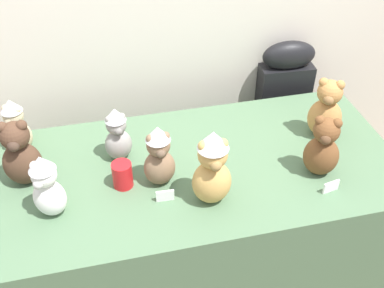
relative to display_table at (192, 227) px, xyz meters
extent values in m
cube|color=#4C6B4C|center=(0.00, 0.00, 0.00)|extent=(1.76, 0.83, 0.77)
cube|color=black|center=(0.64, 0.54, 0.05)|extent=(0.29, 0.14, 0.87)
ellipsoid|color=black|center=(0.64, 0.54, 0.55)|extent=(0.29, 0.14, 0.15)
ellipsoid|color=white|center=(-0.57, -0.13, 0.46)|extent=(0.16, 0.15, 0.15)
sphere|color=white|center=(-0.57, -0.13, 0.58)|extent=(0.09, 0.09, 0.09)
sphere|color=white|center=(-0.59, -0.12, 0.61)|extent=(0.03, 0.03, 0.03)
sphere|color=white|center=(-0.54, -0.15, 0.61)|extent=(0.03, 0.03, 0.03)
sphere|color=#B4B3AF|center=(-0.59, -0.17, 0.57)|extent=(0.04, 0.04, 0.04)
cone|color=silver|center=(-0.57, -0.13, 0.63)|extent=(0.10, 0.10, 0.06)
ellipsoid|color=gray|center=(-0.29, 0.13, 0.46)|extent=(0.13, 0.11, 0.14)
sphere|color=gray|center=(-0.29, 0.13, 0.56)|extent=(0.08, 0.08, 0.08)
sphere|color=gray|center=(-0.31, 0.12, 0.59)|extent=(0.03, 0.03, 0.03)
sphere|color=gray|center=(-0.26, 0.13, 0.59)|extent=(0.03, 0.03, 0.03)
sphere|color=slate|center=(-0.28, 0.09, 0.55)|extent=(0.04, 0.04, 0.04)
cone|color=silver|center=(-0.29, 0.13, 0.61)|extent=(0.09, 0.09, 0.05)
ellipsoid|color=brown|center=(0.50, -0.15, 0.47)|extent=(0.18, 0.17, 0.17)
sphere|color=brown|center=(0.50, -0.15, 0.60)|extent=(0.10, 0.10, 0.10)
sphere|color=brown|center=(0.47, -0.14, 0.64)|extent=(0.04, 0.04, 0.04)
sphere|color=brown|center=(0.53, -0.17, 0.64)|extent=(0.04, 0.04, 0.04)
sphere|color=brown|center=(0.48, -0.19, 0.59)|extent=(0.04, 0.04, 0.04)
ellipsoid|color=#7F6047|center=(-0.15, -0.06, 0.46)|extent=(0.13, 0.11, 0.15)
sphere|color=#7F6047|center=(-0.15, -0.06, 0.58)|extent=(0.09, 0.09, 0.09)
sphere|color=#7F6047|center=(-0.17, -0.06, 0.61)|extent=(0.03, 0.03, 0.03)
sphere|color=#7F6047|center=(-0.12, -0.06, 0.61)|extent=(0.03, 0.03, 0.03)
sphere|color=brown|center=(-0.14, -0.10, 0.57)|extent=(0.04, 0.04, 0.04)
cone|color=silver|center=(-0.15, -0.06, 0.63)|extent=(0.10, 0.10, 0.06)
ellipsoid|color=#CCB78E|center=(-0.70, 0.28, 0.46)|extent=(0.15, 0.14, 0.14)
sphere|color=#CCB78E|center=(-0.70, 0.28, 0.56)|extent=(0.09, 0.09, 0.09)
sphere|color=#CCB78E|center=(-0.72, 0.30, 0.60)|extent=(0.03, 0.03, 0.03)
sphere|color=#CCB78E|center=(-0.68, 0.27, 0.60)|extent=(0.03, 0.03, 0.03)
sphere|color=#9D8E71|center=(-0.71, 0.25, 0.56)|extent=(0.04, 0.04, 0.04)
cone|color=silver|center=(-0.70, 0.28, 0.61)|extent=(0.09, 0.09, 0.06)
ellipsoid|color=#4C3323|center=(-0.67, 0.06, 0.48)|extent=(0.16, 0.14, 0.19)
sphere|color=#4C3323|center=(-0.67, 0.06, 0.62)|extent=(0.11, 0.11, 0.11)
sphere|color=#4C3323|center=(-0.70, 0.07, 0.66)|extent=(0.04, 0.04, 0.04)
sphere|color=#4C3323|center=(-0.63, 0.06, 0.66)|extent=(0.04, 0.04, 0.04)
sphere|color=#412E23|center=(-0.67, 0.02, 0.61)|extent=(0.05, 0.05, 0.05)
ellipsoid|color=#B27A42|center=(0.62, 0.08, 0.48)|extent=(0.19, 0.18, 0.18)
sphere|color=#B27A42|center=(0.62, 0.08, 0.61)|extent=(0.11, 0.11, 0.11)
sphere|color=#B27A42|center=(0.59, 0.10, 0.66)|extent=(0.04, 0.04, 0.04)
sphere|color=#B27A42|center=(0.65, 0.06, 0.66)|extent=(0.04, 0.04, 0.04)
sphere|color=olive|center=(0.60, 0.04, 0.60)|extent=(0.05, 0.05, 0.05)
ellipsoid|color=tan|center=(0.03, -0.20, 0.48)|extent=(0.15, 0.13, 0.18)
sphere|color=tan|center=(0.03, -0.20, 0.62)|extent=(0.11, 0.11, 0.11)
sphere|color=tan|center=(-0.01, -0.20, 0.66)|extent=(0.04, 0.04, 0.04)
sphere|color=tan|center=(0.06, -0.20, 0.66)|extent=(0.04, 0.04, 0.04)
sphere|color=olive|center=(0.03, -0.25, 0.61)|extent=(0.05, 0.05, 0.05)
cone|color=silver|center=(0.03, -0.20, 0.68)|extent=(0.12, 0.12, 0.07)
cylinder|color=red|center=(-0.29, -0.05, 0.44)|extent=(0.08, 0.08, 0.11)
cube|color=white|center=(-0.15, -0.17, 0.41)|extent=(0.07, 0.01, 0.05)
cube|color=white|center=(0.50, -0.27, 0.41)|extent=(0.07, 0.02, 0.05)
camera|label=1|loc=(-0.33, -1.41, 1.68)|focal=43.26mm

